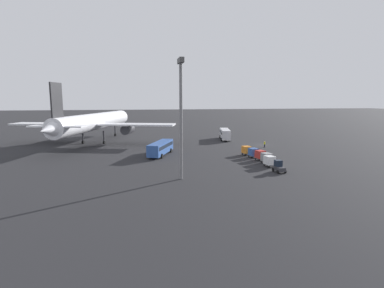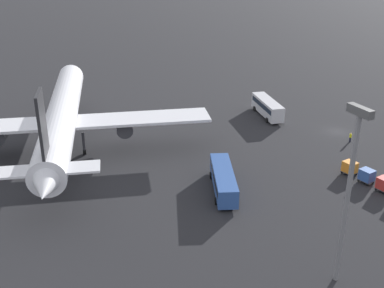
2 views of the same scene
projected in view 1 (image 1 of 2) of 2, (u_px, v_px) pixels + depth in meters
The scene contains 12 objects.
ground_plane at pixel (262, 145), 84.57m from camera, with size 600.00×600.00×0.00m, color #232326.
airplane at pixel (95, 122), 87.14m from camera, with size 53.61×47.01×16.43m.
shuttle_bus_near at pixel (225, 133), 95.10m from camera, with size 11.23×4.82×3.31m.
shuttle_bus_far at pixel (161, 147), 68.84m from camera, with size 12.03×7.02×3.03m.
baggage_tug at pixel (279, 167), 52.76m from camera, with size 2.44×1.69×2.10m.
worker_person at pixel (265, 144), 79.74m from camera, with size 0.38×0.38×1.74m.
cargo_cart_white at pixel (270, 160), 57.00m from camera, with size 2.22×1.96×2.06m.
cargo_cart_grey at pixel (266, 157), 60.11m from camera, with size 2.22×1.96×2.06m.
cargo_cart_red at pixel (260, 155), 63.08m from camera, with size 2.22×1.96×2.06m.
cargo_cart_blue at pixel (253, 152), 65.98m from camera, with size 2.22×1.96×2.06m.
cargo_cart_orange at pixel (246, 150), 68.87m from camera, with size 2.22×1.96×2.06m.
light_pole at pixel (181, 107), 46.62m from camera, with size 2.80×0.70×18.99m.
Camera 1 is at (-78.33, 35.25, 12.76)m, focal length 28.00 mm.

